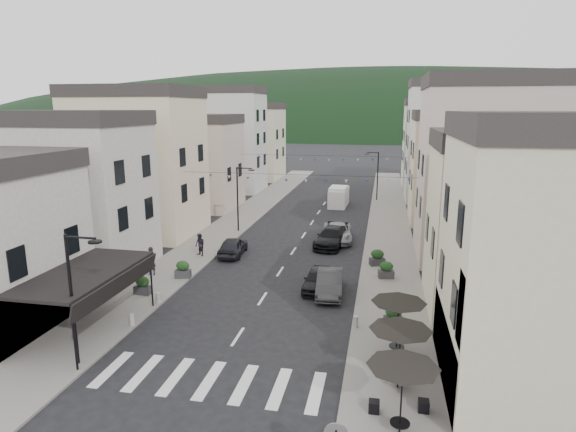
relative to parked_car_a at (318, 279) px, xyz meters
The scene contains 27 objects.
ground 13.51m from the parked_car_a, 102.91° to the right, with size 700.00×700.00×0.00m, color black.
sidewalk_left 21.59m from the parked_car_a, 119.16° to the left, with size 4.00×76.00×0.12m, color slate.
sidewalk_right 19.38m from the parked_car_a, 76.61° to the left, with size 4.00×76.00×0.12m, color slate.
hill_backdrop 286.86m from the parked_car_a, 90.60° to the left, with size 640.00×360.00×70.00m, color black.
boutique_awning 13.33m from the parked_car_a, 141.53° to the right, with size 3.77×7.50×3.28m.
buildings_row_left 30.68m from the parked_car_a, 125.45° to the left, with size 10.20×54.16×14.00m.
buildings_row_right 26.71m from the parked_car_a, 63.90° to the left, with size 10.20×54.16×14.50m.
cafe_terrace 11.49m from the parked_car_a, 65.65° to the right, with size 2.50×8.10×2.53m.
streetlamp_left_near 14.55m from the parked_car_a, 128.39° to the right, with size 1.70×0.56×6.00m.
streetlamp_left_far 15.88m from the parked_car_a, 124.52° to the left, with size 1.70×0.56×6.00m.
streetlamp_right_far 31.12m from the parked_car_a, 84.80° to the left, with size 1.70×0.56×6.00m.
bollards 8.23m from the parked_car_a, 111.50° to the right, with size 11.66×10.26×0.60m.
bunting_near 10.59m from the parked_car_a, 108.82° to the left, with size 19.00×0.28×0.62m.
bunting_far 25.52m from the parked_car_a, 96.92° to the left, with size 19.00×0.28×0.62m.
parked_car_a is the anchor object (origin of this frame).
parked_car_b 1.03m from the parked_car_a, 36.22° to the right, with size 1.52×4.37×1.44m, color #2D2D2F.
parked_car_c 11.61m from the parked_car_a, 89.55° to the left, with size 2.47×5.37×1.49m, color gray.
parked_car_d 9.93m from the parked_car_a, 91.24° to the left, with size 2.13×5.24×1.52m, color black.
parked_car_e 9.46m from the parked_car_a, 141.53° to the left, with size 1.69×4.20×1.43m, color black.
delivery_van 26.78m from the parked_car_a, 92.61° to the left, with size 2.08×4.91×2.32m.
pedestrian_a 11.32m from the parked_car_a, behind, with size 0.70×0.46×1.93m, color black.
pedestrian_b 10.86m from the parked_car_a, 153.24° to the left, with size 0.84×0.65×1.73m, color black.
planter_la 10.69m from the parked_car_a, 163.08° to the right, with size 1.05×0.65×1.12m.
planter_lb 9.02m from the parked_car_a, behind, with size 1.14×0.79×1.16m.
planter_ra 6.50m from the parked_car_a, 45.20° to the right, with size 1.01×0.62×1.08m.
planter_rb 4.98m from the parked_car_a, 32.08° to the left, with size 1.10×0.73×1.14m.
planter_rc 6.33m from the parked_car_a, 55.52° to the left, with size 1.18×0.92×1.17m.
Camera 1 is at (6.77, -15.12, 11.11)m, focal length 30.00 mm.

